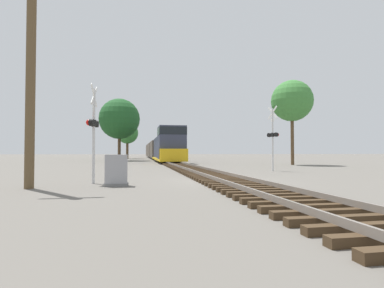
{
  "coord_description": "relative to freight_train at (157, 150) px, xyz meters",
  "views": [
    {
      "loc": [
        -3.93,
        -13.73,
        1.35
      ],
      "look_at": [
        0.67,
        11.58,
        2.06
      ],
      "focal_mm": 28.0,
      "sensor_mm": 36.0,
      "label": 1
    }
  ],
  "objects": [
    {
      "name": "rail_track_bed",
      "position": [
        0.0,
        -47.65,
        -1.71
      ],
      "size": [
        2.6,
        160.0,
        0.31
      ],
      "color": "#42301E",
      "rests_on": "ground"
    },
    {
      "name": "relay_cabinet",
      "position": [
        -4.76,
        -49.11,
        -1.23
      ],
      "size": [
        0.94,
        0.53,
        1.25
      ],
      "color": "slate",
      "rests_on": "ground"
    },
    {
      "name": "crossing_signal_far",
      "position": [
        5.64,
        -41.3,
        0.71
      ],
      "size": [
        0.58,
        1.01,
        4.67
      ],
      "rotation": [
        0.0,
        0.0,
        1.89
      ],
      "color": "silver",
      "rests_on": "ground"
    },
    {
      "name": "crossing_signal_near",
      "position": [
        -5.83,
        -47.93,
        0.63
      ],
      "size": [
        0.43,
        1.01,
        4.27
      ],
      "rotation": [
        0.0,
        0.0,
        -1.7
      ],
      "color": "silver",
      "rests_on": "ground"
    },
    {
      "name": "tree_mid_background",
      "position": [
        -6.84,
        -12.29,
        4.85
      ],
      "size": [
        6.47,
        6.47,
        9.94
      ],
      "color": "brown",
      "rests_on": "ground"
    },
    {
      "name": "ground_plane",
      "position": [
        0.0,
        -47.65,
        -1.85
      ],
      "size": [
        400.0,
        400.0,
        0.0
      ],
      "primitive_type": "plane",
      "color": "#666059"
    },
    {
      "name": "tree_far_right",
      "position": [
        12.33,
        -31.91,
        4.99
      ],
      "size": [
        4.4,
        4.4,
        9.07
      ],
      "color": "brown",
      "rests_on": "ground"
    },
    {
      "name": "tree_deep_background",
      "position": [
        -6.09,
        2.77,
        3.53
      ],
      "size": [
        4.5,
        4.5,
        7.66
      ],
      "color": "brown",
      "rests_on": "ground"
    },
    {
      "name": "utility_pole",
      "position": [
        -7.87,
        -49.41,
        2.56
      ],
      "size": [
        1.8,
        0.34,
        8.61
      ],
      "color": "brown",
      "rests_on": "ground"
    },
    {
      "name": "freight_train",
      "position": [
        0.0,
        0.0,
        0.0
      ],
      "size": [
        3.15,
        60.45,
        4.4
      ],
      "color": "#33384C",
      "rests_on": "ground"
    }
  ]
}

